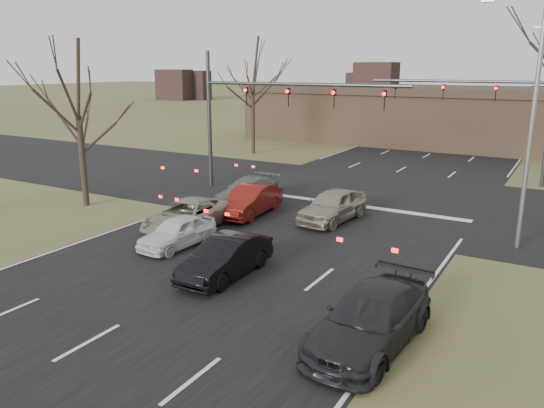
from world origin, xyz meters
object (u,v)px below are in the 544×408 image
at_px(car_white_sedan, 177,232).
at_px(car_red_ahead, 250,201).
at_px(mast_arm_near, 256,104).
at_px(car_black_hatch, 226,257).
at_px(mast_arm_far, 501,102).
at_px(car_charcoal_sedan, 371,319).
at_px(car_silver_suv, 187,216).
at_px(car_grey_ahead, 248,191).
at_px(streetlight_right_near, 529,108).
at_px(building, 471,117).
at_px(car_silver_ahead, 333,205).

height_order(car_white_sedan, car_red_ahead, car_red_ahead).
distance_m(mast_arm_near, car_black_hatch, 13.42).
height_order(mast_arm_near, mast_arm_far, same).
distance_m(mast_arm_far, car_charcoal_sedan, 23.68).
bearing_deg(car_red_ahead, car_white_sedan, -93.98).
distance_m(car_silver_suv, car_black_hatch, 5.68).
bearing_deg(car_charcoal_sedan, car_grey_ahead, 138.73).
bearing_deg(streetlight_right_near, building, 103.69).
distance_m(car_red_ahead, car_silver_ahead, 4.10).
xyz_separation_m(car_charcoal_sedan, car_red_ahead, (-9.50, 9.06, -0.01)).
bearing_deg(car_silver_ahead, car_black_hatch, -87.86).
bearing_deg(mast_arm_near, car_silver_ahead, -27.01).
bearing_deg(car_grey_ahead, car_black_hatch, -62.03).
height_order(car_black_hatch, car_grey_ahead, car_black_hatch).
bearing_deg(car_black_hatch, car_silver_suv, 141.76).
bearing_deg(car_grey_ahead, mast_arm_near, 110.07).
bearing_deg(car_grey_ahead, car_red_ahead, -54.69).
bearing_deg(streetlight_right_near, mast_arm_far, 101.47).
xyz_separation_m(car_black_hatch, car_charcoal_sedan, (6.00, -1.97, 0.04)).
height_order(streetlight_right_near, car_black_hatch, streetlight_right_near).
xyz_separation_m(mast_arm_near, car_white_sedan, (2.23, -9.73, -4.45)).
bearing_deg(car_silver_ahead, car_red_ahead, -159.49).
xyz_separation_m(car_white_sedan, car_red_ahead, (0.00, 5.50, 0.10)).
distance_m(building, car_silver_suv, 33.45).
height_order(car_white_sedan, car_silver_ahead, car_silver_ahead).
bearing_deg(car_grey_ahead, mast_arm_far, 49.11).
distance_m(mast_arm_near, car_charcoal_sedan, 18.25).
height_order(car_charcoal_sedan, car_red_ahead, car_charcoal_sedan).
relative_size(car_white_sedan, car_silver_ahead, 0.82).
xyz_separation_m(car_black_hatch, car_red_ahead, (-3.50, 7.09, 0.03)).
distance_m(mast_arm_near, streetlight_right_near, 14.38).
xyz_separation_m(building, car_charcoal_sedan, (4.50, -38.28, -1.93)).
height_order(car_charcoal_sedan, car_grey_ahead, car_charcoal_sedan).
xyz_separation_m(streetlight_right_near, car_red_ahead, (-11.82, -1.23, -4.87)).
distance_m(mast_arm_far, streetlight_right_near, 13.28).
bearing_deg(car_silver_suv, car_white_sedan, -68.43).
xyz_separation_m(building, car_grey_ahead, (-6.35, -27.35, -1.99)).
bearing_deg(mast_arm_far, car_silver_ahead, -111.66).
relative_size(streetlight_right_near, car_black_hatch, 2.39).
height_order(streetlight_right_near, car_silver_ahead, streetlight_right_near).
bearing_deg(building, car_charcoal_sedan, -83.30).
xyz_separation_m(streetlight_right_near, car_white_sedan, (-11.82, -6.73, -4.96)).
bearing_deg(car_black_hatch, mast_arm_near, 116.22).
height_order(car_black_hatch, car_charcoal_sedan, car_charcoal_sedan).
distance_m(car_silver_suv, car_charcoal_sedan, 11.82).
bearing_deg(car_red_ahead, car_silver_ahead, 11.18).
bearing_deg(car_silver_suv, car_silver_ahead, 36.94).
xyz_separation_m(car_black_hatch, car_grey_ahead, (-4.85, 8.97, -0.02)).
bearing_deg(car_white_sedan, building, 84.58).
bearing_deg(mast_arm_far, car_silver_suv, -119.70).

